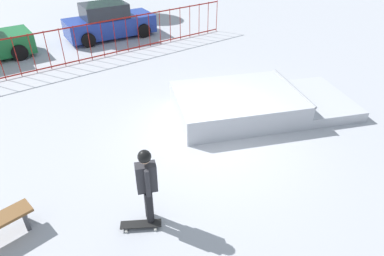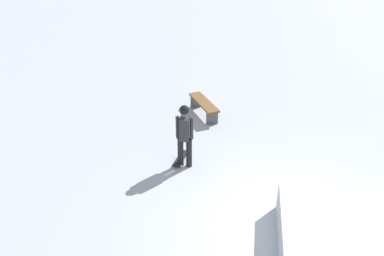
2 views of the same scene
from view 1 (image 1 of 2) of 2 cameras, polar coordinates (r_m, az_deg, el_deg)
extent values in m
plane|color=#A8AAB2|center=(9.25, 3.20, -2.07)|extent=(60.00, 60.00, 0.00)
cube|color=#B0B3BB|center=(10.33, 7.44, 3.99)|extent=(4.25, 3.63, 0.70)
cube|color=#B0B3BB|center=(11.58, 20.08, 4.39)|extent=(2.55, 3.04, 0.30)
cylinder|color=gray|center=(10.89, 16.58, 6.52)|extent=(0.92, 2.48, 0.08)
cylinder|color=black|center=(6.97, -7.32, -11.99)|extent=(0.15, 0.15, 0.82)
cylinder|color=black|center=(6.81, -7.07, -13.26)|extent=(0.15, 0.15, 0.82)
cube|color=#2D2D33|center=(6.40, -7.63, -8.16)|extent=(0.43, 0.33, 0.60)
cylinder|color=#2D2D33|center=(6.54, -7.84, -7.17)|extent=(0.09, 0.09, 0.60)
cylinder|color=#2D2D33|center=(6.27, -7.42, -9.18)|extent=(0.09, 0.09, 0.60)
sphere|color=tan|center=(6.12, -7.94, -4.97)|extent=(0.22, 0.22, 0.22)
sphere|color=black|center=(6.10, -7.96, -4.75)|extent=(0.25, 0.25, 0.25)
cube|color=black|center=(7.02, -8.53, -15.57)|extent=(0.80, 0.55, 0.02)
cylinder|color=silver|center=(7.12, -6.13, -15.09)|extent=(0.06, 0.05, 0.06)
cylinder|color=silver|center=(6.97, -6.14, -16.50)|extent=(0.06, 0.05, 0.06)
cylinder|color=silver|center=(7.17, -10.76, -15.20)|extent=(0.06, 0.05, 0.06)
cylinder|color=silver|center=(7.01, -10.91, -16.59)|extent=(0.06, 0.05, 0.06)
cylinder|color=maroon|center=(14.80, -14.11, 16.92)|extent=(11.57, 0.84, 0.05)
cylinder|color=maroon|center=(15.21, -13.42, 12.05)|extent=(11.57, 0.84, 0.05)
cylinder|color=maroon|center=(14.06, -29.40, 9.81)|extent=(0.03, 0.03, 1.50)
cylinder|color=maroon|center=(14.12, -27.24, 10.50)|extent=(0.03, 0.03, 1.50)
cylinder|color=maroon|center=(14.20, -25.09, 11.16)|extent=(0.03, 0.03, 1.50)
cylinder|color=maroon|center=(14.30, -22.96, 11.81)|extent=(0.03, 0.03, 1.50)
cylinder|color=maroon|center=(14.42, -20.86, 12.42)|extent=(0.03, 0.03, 1.50)
cylinder|color=maroon|center=(14.56, -18.78, 13.01)|extent=(0.03, 0.03, 1.50)
cylinder|color=maroon|center=(14.72, -16.74, 13.57)|extent=(0.03, 0.03, 1.50)
cylinder|color=maroon|center=(14.90, -14.73, 14.11)|extent=(0.03, 0.03, 1.50)
cylinder|color=maroon|center=(15.10, -12.77, 14.61)|extent=(0.03, 0.03, 1.50)
cylinder|color=maroon|center=(15.32, -10.85, 15.08)|extent=(0.03, 0.03, 1.50)
cylinder|color=maroon|center=(15.55, -8.97, 15.53)|extent=(0.03, 0.03, 1.50)
cylinder|color=maroon|center=(15.80, -7.15, 15.94)|extent=(0.03, 0.03, 1.50)
cylinder|color=maroon|center=(16.06, -5.38, 16.33)|extent=(0.03, 0.03, 1.50)
cylinder|color=maroon|center=(16.34, -3.66, 16.69)|extent=(0.03, 0.03, 1.50)
cylinder|color=maroon|center=(16.63, -1.99, 17.03)|extent=(0.03, 0.03, 1.50)
cylinder|color=maroon|center=(16.93, -0.38, 17.34)|extent=(0.03, 0.03, 1.50)
cylinder|color=maroon|center=(17.25, 1.19, 17.63)|extent=(0.03, 0.03, 1.50)
cylinder|color=maroon|center=(17.58, 2.69, 17.89)|extent=(0.03, 0.03, 1.50)
cylinder|color=maroon|center=(17.92, 4.15, 18.13)|extent=(0.03, 0.03, 1.50)
cube|color=#4C4C51|center=(7.63, -26.08, -13.20)|extent=(0.08, 0.36, 0.42)
cylinder|color=black|center=(17.51, -28.01, 12.65)|extent=(0.65, 0.25, 0.64)
cylinder|color=black|center=(15.90, -26.83, 11.18)|extent=(0.65, 0.25, 0.64)
cube|color=#1E3899|center=(17.45, -13.50, 16.31)|extent=(4.14, 1.79, 0.80)
cube|color=#262B33|center=(17.21, -14.47, 18.45)|extent=(2.03, 1.54, 0.64)
cylinder|color=black|center=(18.72, -10.26, 17.00)|extent=(0.64, 0.23, 0.64)
cylinder|color=black|center=(17.20, -8.04, 15.79)|extent=(0.64, 0.23, 0.64)
cylinder|color=black|center=(17.97, -18.50, 15.22)|extent=(0.64, 0.23, 0.64)
cylinder|color=black|center=(16.39, -16.92, 13.86)|extent=(0.64, 0.23, 0.64)
camera|label=2|loc=(10.44, 45.15, 26.52)|focal=35.54mm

